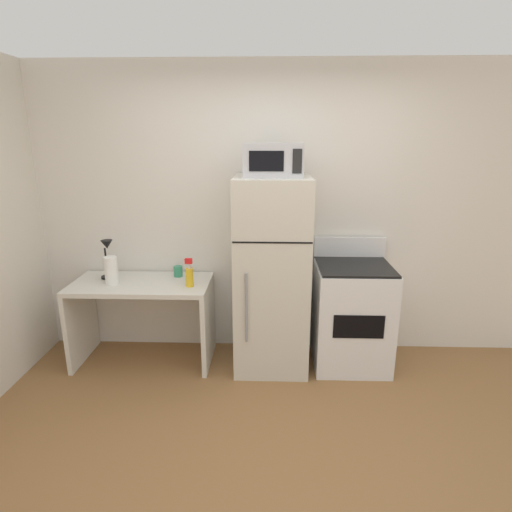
# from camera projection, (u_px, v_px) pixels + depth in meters

# --- Properties ---
(ground_plane) EXTENTS (12.00, 12.00, 0.00)m
(ground_plane) POSITION_uv_depth(u_px,v_px,m) (276.00, 474.00, 2.52)
(ground_plane) COLOR olive
(wall_back_white) EXTENTS (5.00, 0.10, 2.60)m
(wall_back_white) POSITION_uv_depth(u_px,v_px,m) (275.00, 213.00, 3.79)
(wall_back_white) COLOR silver
(wall_back_white) RESTS_ON ground
(desk) EXTENTS (1.19, 0.60, 0.75)m
(desk) POSITION_uv_depth(u_px,v_px,m) (143.00, 306.00, 3.69)
(desk) COLOR silver
(desk) RESTS_ON ground
(desk_lamp) EXTENTS (0.14, 0.12, 0.35)m
(desk_lamp) POSITION_uv_depth(u_px,v_px,m) (107.00, 253.00, 3.65)
(desk_lamp) COLOR black
(desk_lamp) RESTS_ON desk
(paper_towel_roll) EXTENTS (0.11, 0.11, 0.24)m
(paper_towel_roll) POSITION_uv_depth(u_px,v_px,m) (111.00, 270.00, 3.55)
(paper_towel_roll) COLOR white
(paper_towel_roll) RESTS_ON desk
(coffee_mug) EXTENTS (0.08, 0.08, 0.09)m
(coffee_mug) POSITION_uv_depth(u_px,v_px,m) (178.00, 271.00, 3.76)
(coffee_mug) COLOR #338C66
(coffee_mug) RESTS_ON desk
(spray_bottle) EXTENTS (0.06, 0.06, 0.25)m
(spray_bottle) POSITION_uv_depth(u_px,v_px,m) (189.00, 275.00, 3.49)
(spray_bottle) COLOR yellow
(spray_bottle) RESTS_ON desk
(refrigerator) EXTENTS (0.62, 0.66, 1.66)m
(refrigerator) POSITION_uv_depth(u_px,v_px,m) (272.00, 275.00, 3.55)
(refrigerator) COLOR beige
(refrigerator) RESTS_ON ground
(microwave) EXTENTS (0.46, 0.35, 0.26)m
(microwave) POSITION_uv_depth(u_px,v_px,m) (273.00, 160.00, 3.27)
(microwave) COLOR #B7B7BC
(microwave) RESTS_ON refrigerator
(oven_range) EXTENTS (0.64, 0.61, 1.10)m
(oven_range) POSITION_uv_depth(u_px,v_px,m) (351.00, 315.00, 3.65)
(oven_range) COLOR white
(oven_range) RESTS_ON ground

